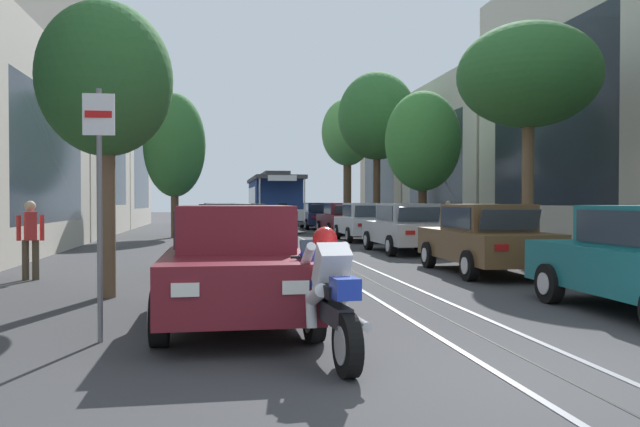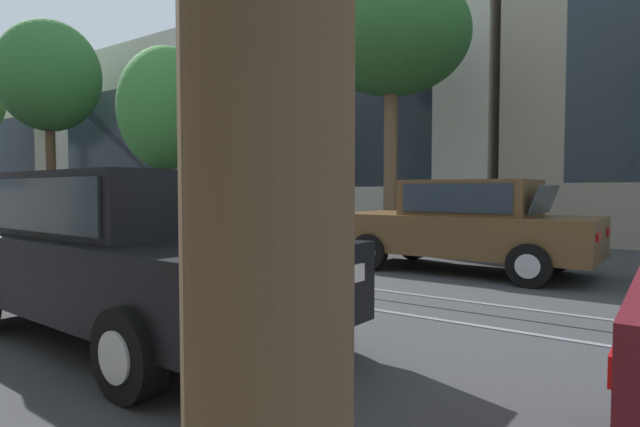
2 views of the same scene
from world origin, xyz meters
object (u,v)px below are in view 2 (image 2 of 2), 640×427
at_px(parked_car_black_second_left, 131,253).
at_px(street_tree_kerb_right_fourth, 49,77).
at_px(parked_car_brown_second_right, 464,225).
at_px(parked_car_silver_mid_right, 219,215).
at_px(pedestrian_on_left_pavement, 169,202).
at_px(parked_car_maroon_fifth_right, 5,206).
at_px(parked_car_white_fourth_right, 83,209).
at_px(street_tree_kerb_right_second, 391,36).
at_px(street_tree_kerb_right_mid, 166,109).

distance_m(parked_car_black_second_left, street_tree_kerb_right_fourth, 19.21).
distance_m(parked_car_black_second_left, parked_car_brown_second_right, 5.79).
distance_m(parked_car_silver_mid_right, pedestrian_on_left_pavement, 8.26).
bearing_deg(parked_car_maroon_fifth_right, parked_car_silver_mid_right, -91.08).
bearing_deg(street_tree_kerb_right_fourth, parked_car_white_fourth_right, -109.17).
bearing_deg(street_tree_kerb_right_second, street_tree_kerb_right_fourth, 91.31).
distance_m(parked_car_maroon_fifth_right, street_tree_kerb_right_fourth, 5.57).
relative_size(parked_car_maroon_fifth_right, street_tree_kerb_right_fourth, 0.53).
bearing_deg(parked_car_black_second_left, pedestrian_on_left_pavement, 50.59).
bearing_deg(pedestrian_on_left_pavement, street_tree_kerb_right_second, -98.96).
xyz_separation_m(street_tree_kerb_right_second, street_tree_kerb_right_fourth, (-0.35, 15.39, 0.94)).
height_order(parked_car_black_second_left, pedestrian_on_left_pavement, pedestrian_on_left_pavement).
height_order(street_tree_kerb_right_second, street_tree_kerb_right_mid, street_tree_kerb_right_second).
height_order(parked_car_maroon_fifth_right, street_tree_kerb_right_second, street_tree_kerb_right_second).
bearing_deg(parked_car_white_fourth_right, parked_car_maroon_fifth_right, 88.33).
distance_m(parked_car_maroon_fifth_right, street_tree_kerb_right_mid, 8.06).
bearing_deg(street_tree_kerb_right_second, parked_car_silver_mid_right, 126.95).
relative_size(parked_car_white_fourth_right, parked_car_maroon_fifth_right, 1.00).
bearing_deg(street_tree_kerb_right_mid, parked_car_maroon_fifth_right, 104.81).
distance_m(parked_car_white_fourth_right, street_tree_kerb_right_fourth, 8.20).
bearing_deg(parked_car_brown_second_right, street_tree_kerb_right_second, 47.82).
height_order(street_tree_kerb_right_second, street_tree_kerb_right_fourth, street_tree_kerb_right_fourth).
relative_size(parked_car_black_second_left, parked_car_brown_second_right, 1.01).
xyz_separation_m(parked_car_silver_mid_right, parked_car_maroon_fifth_right, (0.22, 11.80, 0.00)).
distance_m(parked_car_white_fourth_right, parked_car_maroon_fifth_right, 5.68).
bearing_deg(street_tree_kerb_right_second, parked_car_black_second_left, -170.22).
bearing_deg(parked_car_brown_second_right, street_tree_kerb_right_mid, 79.01).
xyz_separation_m(parked_car_black_second_left, street_tree_kerb_right_fourth, (7.73, 16.79, 5.22)).
bearing_deg(pedestrian_on_left_pavement, parked_car_brown_second_right, -107.27).
xyz_separation_m(parked_car_brown_second_right, street_tree_kerb_right_fourth, (2.09, 18.09, 5.22)).
relative_size(street_tree_kerb_right_second, street_tree_kerb_right_mid, 1.08).
xyz_separation_m(parked_car_brown_second_right, parked_car_maroon_fifth_right, (0.18, 17.80, 0.00)).
relative_size(parked_car_brown_second_right, parked_car_white_fourth_right, 1.00).
height_order(parked_car_brown_second_right, street_tree_kerb_right_second, street_tree_kerb_right_second).
bearing_deg(parked_car_black_second_left, street_tree_kerb_right_second, 9.78).
distance_m(parked_car_brown_second_right, street_tree_kerb_right_mid, 11.32).
xyz_separation_m(parked_car_maroon_fifth_right, street_tree_kerb_right_fourth, (1.91, 0.29, 5.22)).
bearing_deg(street_tree_kerb_right_fourth, pedestrian_on_left_pavement, -67.99).
bearing_deg(parked_car_black_second_left, parked_car_white_fourth_right, 62.39).
bearing_deg(pedestrian_on_left_pavement, street_tree_kerb_right_mid, -129.02).
bearing_deg(pedestrian_on_left_pavement, parked_car_silver_mid_right, -120.01).
height_order(street_tree_kerb_right_fourth, pedestrian_on_left_pavement, street_tree_kerb_right_fourth).
distance_m(street_tree_kerb_right_mid, pedestrian_on_left_pavement, 4.44).
xyz_separation_m(street_tree_kerb_right_fourth, pedestrian_on_left_pavement, (2.00, -4.94, -5.07)).
bearing_deg(street_tree_kerb_right_second, parked_car_maroon_fifth_right, 98.51).
bearing_deg(parked_car_white_fourth_right, parked_car_silver_mid_right, -90.54).
distance_m(parked_car_black_second_left, street_tree_kerb_right_mid, 12.55).
relative_size(parked_car_black_second_left, street_tree_kerb_right_mid, 0.73).
bearing_deg(parked_car_white_fourth_right, street_tree_kerb_right_second, -75.58).
bearing_deg(parked_car_silver_mid_right, street_tree_kerb_right_fourth, 80.01).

